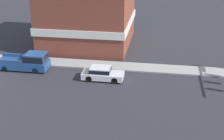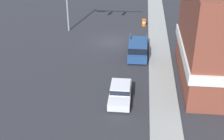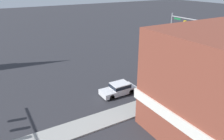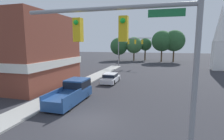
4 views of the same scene
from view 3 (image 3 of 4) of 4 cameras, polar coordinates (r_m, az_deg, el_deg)
The scene contains 5 objects.
ground_plane at distance 34.72m, azimuth 17.34°, elevation 0.32°, with size 200.00×200.00×0.00m, color #2D2D33.
sidewalk_curb at distance 31.53m, azimuth 24.87°, elevation -2.91°, with size 2.40×60.00×0.14m.
near_signal_assembly at distance 37.99m, azimuth 17.69°, elevation 10.57°, with size 7.58×0.49×7.38m.
car_lead at distance 25.58m, azimuth 1.78°, elevation -4.86°, with size 1.78×4.23×1.37m.
pickup_truck_parked at distance 29.73m, azimuth 17.18°, elevation -1.38°, with size 2.03×5.67×1.96m.
Camera 3 is at (-21.22, 24.54, 12.36)m, focal length 35.00 mm.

